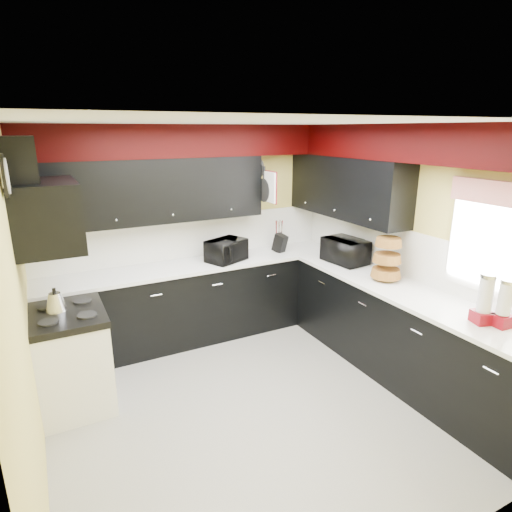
{
  "coord_description": "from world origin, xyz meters",
  "views": [
    {
      "loc": [
        -1.61,
        -3.06,
        2.45
      ],
      "look_at": [
        0.36,
        0.73,
        1.18
      ],
      "focal_mm": 30.0,
      "sensor_mm": 36.0,
      "label": 1
    }
  ],
  "objects_px": {
    "toaster_oven": "(227,250)",
    "knife_block": "(280,243)",
    "utensil_crock": "(279,244)",
    "kettle": "(56,302)",
    "microwave": "(346,251)"
  },
  "relations": [
    {
      "from": "toaster_oven",
      "to": "knife_block",
      "type": "bearing_deg",
      "value": -20.18
    },
    {
      "from": "toaster_oven",
      "to": "utensil_crock",
      "type": "distance_m",
      "value": 0.79
    },
    {
      "from": "knife_block",
      "to": "kettle",
      "type": "bearing_deg",
      "value": 173.01
    },
    {
      "from": "knife_block",
      "to": "kettle",
      "type": "height_order",
      "value": "knife_block"
    },
    {
      "from": "knife_block",
      "to": "toaster_oven",
      "type": "bearing_deg",
      "value": 162.44
    },
    {
      "from": "utensil_crock",
      "to": "microwave",
      "type": "bearing_deg",
      "value": -61.59
    },
    {
      "from": "microwave",
      "to": "kettle",
      "type": "bearing_deg",
      "value": 82.57
    },
    {
      "from": "toaster_oven",
      "to": "utensil_crock",
      "type": "bearing_deg",
      "value": -15.27
    },
    {
      "from": "utensil_crock",
      "to": "kettle",
      "type": "relative_size",
      "value": 0.91
    },
    {
      "from": "knife_block",
      "to": "kettle",
      "type": "xyz_separation_m",
      "value": [
        -2.65,
        -0.64,
        -0.05
      ]
    },
    {
      "from": "toaster_oven",
      "to": "microwave",
      "type": "relative_size",
      "value": 0.87
    },
    {
      "from": "microwave",
      "to": "knife_block",
      "type": "xyz_separation_m",
      "value": [
        -0.46,
        0.73,
        -0.03
      ]
    },
    {
      "from": "utensil_crock",
      "to": "kettle",
      "type": "height_order",
      "value": "utensil_crock"
    },
    {
      "from": "microwave",
      "to": "utensil_crock",
      "type": "xyz_separation_m",
      "value": [
        -0.43,
        0.8,
        -0.06
      ]
    },
    {
      "from": "kettle",
      "to": "microwave",
      "type": "bearing_deg",
      "value": -1.77
    }
  ]
}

